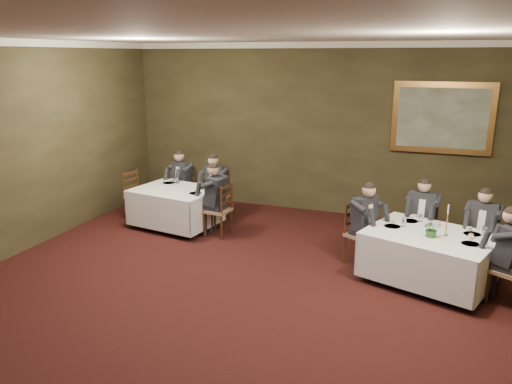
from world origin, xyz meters
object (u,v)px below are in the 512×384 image
Objects in this scene: diner_main_endleft at (362,234)px; chair_sec_endright at (219,221)px; chair_main_endright at (509,286)px; chair_main_endleft at (361,247)px; diner_main_backleft at (421,228)px; chair_main_backright at (479,254)px; diner_sec_backleft at (183,190)px; table_main at (429,254)px; diner_sec_endright at (218,209)px; diner_main_endright at (510,269)px; candlestick at (447,224)px; painting at (442,118)px; chair_sec_endleft at (138,206)px; chair_main_backleft at (420,240)px; chair_sec_backleft at (184,200)px; diner_main_backright at (481,240)px; centerpiece at (432,228)px; table_second at (176,205)px; diner_sec_backright at (216,195)px; chair_sec_backright at (217,205)px.

diner_main_endleft is 1.35× the size of chair_sec_endright.
chair_main_endleft is at bearing 98.63° from chair_main_endright.
chair_main_endleft is at bearing 44.14° from diner_main_backleft.
diner_sec_backleft reaches higher than chair_main_backright.
table_main is 3.80m from diner_sec_endright.
candlestick is at bearing 95.73° from diner_main_endright.
diner_main_endleft reaches higher than chair_main_backright.
painting is (3.71, 2.08, 1.82)m from chair_sec_endright.
chair_main_backright is 6.39m from chair_sec_endleft.
diner_sec_endright is 1.35× the size of chair_sec_endleft.
painting reaches higher than chair_main_backleft.
chair_main_endleft is at bearing 178.54° from chair_sec_backleft.
table_main is at bearing -95.93° from diner_sec_endright.
diner_main_backright is at bearing 103.46° from chair_sec_endleft.
chair_sec_endright is 1.00× the size of chair_sec_endleft.
centerpiece is (4.98, -1.89, 0.62)m from chair_sec_backleft.
chair_sec_endright is at bearing 159.90° from diner_sec_backleft.
diner_main_backleft is 3.58m from diner_sec_endright.
centerpiece is at bearing 94.17° from diner_main_endleft.
chair_sec_backleft is at bearing 108.68° from table_second.
chair_sec_endright is 0.23m from diner_sec_endright.
candlestick is (5.85, -1.07, 0.66)m from chair_sec_endleft.
diner_main_backleft is at bearing -170.93° from diner_sec_backleft.
diner_main_backleft is 0.74× the size of painting.
centerpiece is at bearing 105.88° from diner_main_endright.
chair_sec_backleft is (-0.29, 0.85, -0.17)m from table_second.
table_second is 1.28× the size of diner_sec_backright.
diner_main_backright reaches higher than chair_main_endright.
chair_main_backleft is 4.87m from chair_sec_backleft.
diner_main_endleft reaches higher than centerpiece.
centerpiece reaches higher than chair_main_endleft.
chair_sec_endleft is at bearing 86.64° from chair_sec_endright.
diner_main_endleft is 3.38m from chair_sec_backright.
chair_sec_backleft is 0.23m from diner_sec_backleft.
diner_sec_endright is at bearing -68.69° from diner_main_endleft.
diner_sec_backright is (-4.15, 1.61, 0.06)m from table_main.
chair_sec_backright is (0.82, -0.13, 0.00)m from chair_sec_backleft.
table_second is 1.72× the size of chair_sec_endleft.
chair_main_backleft is 1.00× the size of chair_sec_endright.
table_main is at bearing 107.82° from diner_main_backleft.
chair_main_endright is 6.36m from diner_sec_backleft.
painting reaches higher than chair_main_endright.
table_main is at bearing 178.61° from chair_sec_backleft.
diner_sec_endright is (0.43, -0.86, 0.00)m from diner_sec_backright.
chair_sec_backright is at bearing -163.74° from painting.
diner_main_endright reaches higher than chair_main_endright.
diner_main_endleft reaches higher than table_main.
table_second is 5.33m from painting.
chair_main_endright and chair_sec_endleft have the same top height.
chair_sec_endleft is (-6.37, 0.37, -0.23)m from diner_main_backright.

